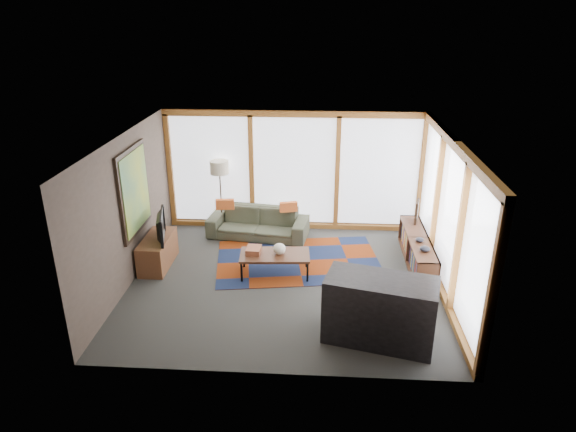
# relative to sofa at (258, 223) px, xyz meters

# --- Properties ---
(ground) EXTENTS (5.50, 5.50, 0.00)m
(ground) POSITION_rel_sofa_xyz_m (0.73, -1.90, -0.31)
(ground) COLOR #30302D
(ground) RESTS_ON ground
(room_envelope) EXTENTS (5.52, 5.02, 2.62)m
(room_envelope) POSITION_rel_sofa_xyz_m (1.23, -1.34, 1.24)
(room_envelope) COLOR #41362F
(room_envelope) RESTS_ON ground
(rug) EXTENTS (3.35, 2.42, 0.01)m
(rug) POSITION_rel_sofa_xyz_m (0.90, -1.10, -0.30)
(rug) COLOR #6A2509
(rug) RESTS_ON ground
(sofa) EXTENTS (2.18, 1.09, 0.61)m
(sofa) POSITION_rel_sofa_xyz_m (0.00, 0.00, 0.00)
(sofa) COLOR #323727
(sofa) RESTS_ON ground
(pillow_left) EXTENTS (0.40, 0.16, 0.21)m
(pillow_left) POSITION_rel_sofa_xyz_m (-0.69, -0.00, 0.41)
(pillow_left) COLOR #C95824
(pillow_left) RESTS_ON sofa
(pillow_right) EXTENTS (0.38, 0.20, 0.20)m
(pillow_right) POSITION_rel_sofa_xyz_m (0.65, -0.05, 0.41)
(pillow_right) COLOR #C95824
(pillow_right) RESTS_ON sofa
(floor_lamp) EXTENTS (0.40, 0.40, 1.58)m
(floor_lamp) POSITION_rel_sofa_xyz_m (-0.82, 0.26, 0.49)
(floor_lamp) COLOR #312317
(floor_lamp) RESTS_ON ground
(coffee_table) EXTENTS (1.29, 0.71, 0.42)m
(coffee_table) POSITION_rel_sofa_xyz_m (0.50, -1.66, -0.10)
(coffee_table) COLOR #382413
(coffee_table) RESTS_ON ground
(book_stack) EXTENTS (0.26, 0.33, 0.11)m
(book_stack) POSITION_rel_sofa_xyz_m (0.12, -1.64, 0.16)
(book_stack) COLOR brown
(book_stack) RESTS_ON coffee_table
(vase) EXTENTS (0.28, 0.28, 0.20)m
(vase) POSITION_rel_sofa_xyz_m (0.59, -1.65, 0.21)
(vase) COLOR beige
(vase) RESTS_ON coffee_table
(bookshelf) EXTENTS (0.40, 2.18, 0.54)m
(bookshelf) POSITION_rel_sofa_xyz_m (3.16, -1.03, -0.03)
(bookshelf) COLOR #382413
(bookshelf) RESTS_ON ground
(bowl_a) EXTENTS (0.21, 0.21, 0.09)m
(bowl_a) POSITION_rel_sofa_xyz_m (3.17, -1.63, 0.29)
(bowl_a) COLOR black
(bowl_a) RESTS_ON bookshelf
(bowl_b) EXTENTS (0.19, 0.19, 0.08)m
(bowl_b) POSITION_rel_sofa_xyz_m (3.15, -1.24, 0.28)
(bowl_b) COLOR black
(bowl_b) RESTS_ON bookshelf
(shelf_picture) EXTENTS (0.13, 0.35, 0.45)m
(shelf_picture) POSITION_rel_sofa_xyz_m (3.23, -0.29, 0.47)
(shelf_picture) COLOR black
(shelf_picture) RESTS_ON bookshelf
(tv_console) EXTENTS (0.47, 1.13, 0.56)m
(tv_console) POSITION_rel_sofa_xyz_m (-1.73, -1.44, -0.02)
(tv_console) COLOR brown
(tv_console) RESTS_ON ground
(television) EXTENTS (0.32, 0.89, 0.51)m
(television) POSITION_rel_sofa_xyz_m (-1.67, -1.47, 0.51)
(television) COLOR black
(television) RESTS_ON tv_console
(bar_counter) EXTENTS (1.70, 1.10, 1.00)m
(bar_counter) POSITION_rel_sofa_xyz_m (2.19, -3.53, 0.19)
(bar_counter) COLOR black
(bar_counter) RESTS_ON ground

